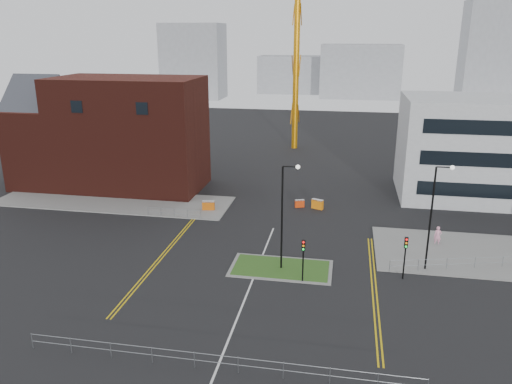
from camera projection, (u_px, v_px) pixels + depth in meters
ground at (238, 316)px, 35.21m from camera, size 200.00×200.00×0.00m
pavement_left at (113, 201)px, 59.25m from camera, size 28.00×8.00×0.12m
pavement_right at (512, 257)px, 44.53m from camera, size 24.00×10.00×0.12m
island_kerb at (281, 268)px, 42.35m from camera, size 8.60×4.60×0.08m
grass_island at (281, 268)px, 42.35m from camera, size 8.00×4.00×0.12m
brick_building at (108, 134)px, 63.33m from camera, size 24.20×10.07×14.24m
office_block at (510, 149)px, 58.88m from camera, size 25.00×12.20×12.00m
streetlamp_island at (285, 209)px, 40.69m from camera, size 1.46×0.36×9.18m
streetlamp_right_near at (434, 210)px, 40.50m from camera, size 1.46×0.36×9.18m
traffic_light_island at (303, 253)px, 39.35m from camera, size 0.28×0.33×3.65m
traffic_light_right at (405, 250)px, 39.85m from camera, size 0.28×0.33×3.65m
railing_front at (216, 359)px, 29.35m from camera, size 24.05×0.05×1.10m
railing_left at (174, 212)px, 53.75m from camera, size 6.05×0.05×1.10m
railing_right at (503, 260)px, 42.23m from camera, size 19.05×5.05×1.10m
centre_line at (244, 302)px, 37.09m from camera, size 0.15×30.00×0.01m
yellow_left_a at (166, 249)px, 46.13m from camera, size 0.12×24.00×0.01m
yellow_left_b at (169, 250)px, 46.08m from camera, size 0.12×24.00×0.01m
yellow_right_a at (372, 288)px, 39.20m from camera, size 0.12×20.00×0.01m
yellow_right_b at (376, 288)px, 39.15m from camera, size 0.12×20.00×0.01m
skyline_a at (194, 61)px, 151.21m from camera, size 18.00×12.00×22.00m
skyline_b at (360, 71)px, 152.89m from camera, size 24.00×12.00×16.00m
skyline_c at (488, 52)px, 140.36m from camera, size 14.00×12.00×28.00m
skyline_d at (304, 75)px, 165.97m from camera, size 30.00×12.00×12.00m
pedestrian at (438, 236)px, 46.81m from camera, size 0.71×0.50×1.86m
barrier_left at (208, 205)px, 56.06m from camera, size 1.42×0.65×1.16m
barrier_mid at (300, 203)px, 57.22m from camera, size 1.12×0.71×0.90m
barrier_right at (317, 204)px, 56.67m from camera, size 1.39×0.92×1.12m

